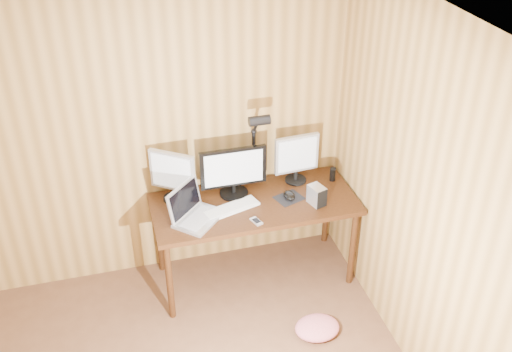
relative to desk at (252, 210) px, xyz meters
name	(u,v)px	position (x,y,z in m)	size (l,w,h in m)	color
room_shell	(157,331)	(-0.93, -1.70, 0.62)	(4.00, 4.00, 4.00)	brown
desk	(252,210)	(0.00, 0.00, 0.00)	(1.60, 0.70, 0.75)	#371B0B
monitor_center	(233,171)	(-0.13, 0.08, 0.33)	(0.53, 0.23, 0.41)	black
monitor_left	(172,175)	(-0.60, 0.13, 0.35)	(0.32, 0.25, 0.42)	black
monitor_right	(297,157)	(0.41, 0.13, 0.35)	(0.37, 0.17, 0.42)	black
laptop	(193,211)	(-0.50, -0.15, 0.19)	(0.46, 0.46, 0.27)	silver
keyboard	(231,208)	(-0.20, -0.12, 0.13)	(0.47, 0.26, 0.02)	white
mousepad	(289,198)	(0.28, -0.09, 0.12)	(0.21, 0.17, 0.00)	black
mouse	(289,196)	(0.28, -0.09, 0.15)	(0.08, 0.12, 0.04)	black
hard_drive	(317,195)	(0.46, -0.22, 0.20)	(0.13, 0.16, 0.15)	silver
phone	(256,221)	(-0.06, -0.33, 0.13)	(0.08, 0.12, 0.01)	silver
speaker	(333,174)	(0.70, 0.06, 0.18)	(0.05, 0.05, 0.12)	black
desk_lamp	(257,138)	(0.08, 0.15, 0.56)	(0.16, 0.23, 0.71)	black
fabric_pile	(317,328)	(0.28, -0.83, -0.57)	(0.34, 0.28, 0.11)	#D56771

